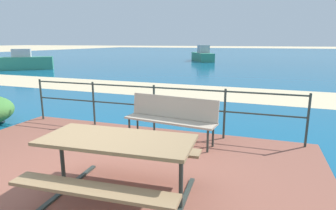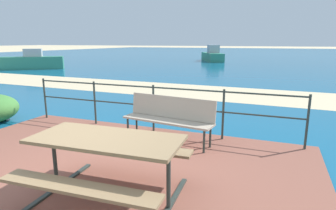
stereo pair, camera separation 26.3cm
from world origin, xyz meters
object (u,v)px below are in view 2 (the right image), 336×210
at_px(picnic_table, 107,152).
at_px(boat_mid, 26,62).
at_px(boat_near, 212,56).
at_px(park_bench, 169,115).

height_order(picnic_table, boat_mid, boat_mid).
bearing_deg(picnic_table, boat_mid, 136.80).
xyz_separation_m(picnic_table, boat_mid, (-14.73, 12.42, -0.15)).
bearing_deg(boat_mid, boat_near, -164.84).
bearing_deg(park_bench, boat_mid, 152.84).
relative_size(picnic_table, boat_mid, 0.40).
distance_m(picnic_table, boat_near, 26.03).
distance_m(picnic_table, boat_mid, 19.27).
bearing_deg(boat_near, park_bench, 164.95).
distance_m(park_bench, boat_near, 23.89).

